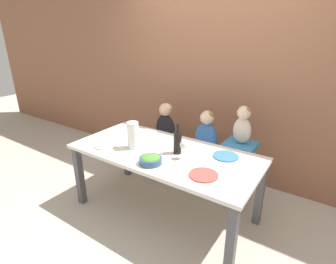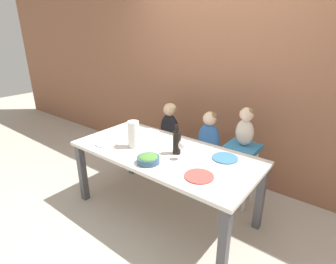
{
  "view_description": "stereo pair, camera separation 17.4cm",
  "coord_description": "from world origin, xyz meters",
  "views": [
    {
      "loc": [
        1.33,
        -1.92,
        1.83
      ],
      "look_at": [
        0.0,
        0.07,
        0.9
      ],
      "focal_mm": 28.0,
      "sensor_mm": 36.0,
      "label": 1
    },
    {
      "loc": [
        1.47,
        -1.82,
        1.83
      ],
      "look_at": [
        0.0,
        0.07,
        0.9
      ],
      "focal_mm": 28.0,
      "sensor_mm": 36.0,
      "label": 2
    }
  ],
  "objects": [
    {
      "name": "dining_table",
      "position": [
        0.0,
        0.0,
        0.64
      ],
      "size": [
        1.86,
        0.88,
        0.72
      ],
      "color": "silver",
      "rests_on": "ground_plane"
    },
    {
      "name": "chair_right_highchair",
      "position": [
        0.54,
        0.65,
        0.54
      ],
      "size": [
        0.33,
        0.31,
        0.7
      ],
      "color": "silver",
      "rests_on": "ground_plane"
    },
    {
      "name": "dinner_plate_back_right",
      "position": [
        0.55,
        0.22,
        0.73
      ],
      "size": [
        0.24,
        0.24,
        0.01
      ],
      "color": "teal",
      "rests_on": "dining_table"
    },
    {
      "name": "person_child_left",
      "position": [
        -0.43,
        0.65,
        0.73
      ],
      "size": [
        0.27,
        0.16,
        0.55
      ],
      "color": "black",
      "rests_on": "chair_far_left"
    },
    {
      "name": "dinner_plate_front_right",
      "position": [
        0.53,
        -0.21,
        0.73
      ],
      "size": [
        0.24,
        0.24,
        0.01
      ],
      "color": "#D14C47",
      "rests_on": "dining_table"
    },
    {
      "name": "ground_plane",
      "position": [
        0.0,
        0.0,
        0.0
      ],
      "size": [
        14.0,
        14.0,
        0.0
      ],
      "primitive_type": "plane",
      "color": "#BCB2A3"
    },
    {
      "name": "wine_bottle",
      "position": [
        0.13,
        0.04,
        0.84
      ],
      "size": [
        0.08,
        0.08,
        0.29
      ],
      "color": "black",
      "rests_on": "dining_table"
    },
    {
      "name": "person_baby_right",
      "position": [
        0.54,
        0.66,
        0.94
      ],
      "size": [
        0.19,
        0.15,
        0.41
      ],
      "color": "beige",
      "rests_on": "chair_right_highchair"
    },
    {
      "name": "paper_towel_roll",
      "position": [
        -0.3,
        -0.11,
        0.86
      ],
      "size": [
        0.11,
        0.11,
        0.27
      ],
      "color": "white",
      "rests_on": "dining_table"
    },
    {
      "name": "dinner_plate_back_left",
      "position": [
        -0.44,
        0.28,
        0.73
      ],
      "size": [
        0.24,
        0.24,
        0.01
      ],
      "color": "silver",
      "rests_on": "dining_table"
    },
    {
      "name": "chair_far_center",
      "position": [
        0.13,
        0.65,
        0.37
      ],
      "size": [
        0.39,
        0.37,
        0.45
      ],
      "color": "silver",
      "rests_on": "ground_plane"
    },
    {
      "name": "wine_glass_near",
      "position": [
        0.24,
        -0.03,
        0.86
      ],
      "size": [
        0.07,
        0.07,
        0.18
      ],
      "color": "white",
      "rests_on": "dining_table"
    },
    {
      "name": "person_child_center",
      "position": [
        0.13,
        0.65,
        0.73
      ],
      "size": [
        0.27,
        0.16,
        0.55
      ],
      "color": "#3366B2",
      "rests_on": "chair_far_center"
    },
    {
      "name": "dinner_plate_front_left",
      "position": [
        -0.58,
        -0.23,
        0.73
      ],
      "size": [
        0.24,
        0.24,
        0.01
      ],
      "color": "silver",
      "rests_on": "dining_table"
    },
    {
      "name": "salad_bowl_large",
      "position": [
        0.04,
        -0.28,
        0.76
      ],
      "size": [
        0.2,
        0.2,
        0.08
      ],
      "color": "#335675",
      "rests_on": "dining_table"
    },
    {
      "name": "wall_back",
      "position": [
        0.0,
        1.14,
        1.35
      ],
      "size": [
        10.0,
        0.06,
        2.7
      ],
      "color": "#8E5B42",
      "rests_on": "ground_plane"
    },
    {
      "name": "chair_far_left",
      "position": [
        -0.43,
        0.65,
        0.37
      ],
      "size": [
        0.39,
        0.37,
        0.45
      ],
      "color": "silver",
      "rests_on": "ground_plane"
    }
  ]
}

